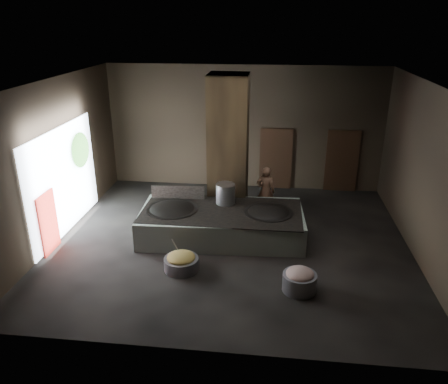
# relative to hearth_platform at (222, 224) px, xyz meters

# --- Properties ---
(floor) EXTENTS (10.00, 9.00, 0.10)m
(floor) POSITION_rel_hearth_platform_xyz_m (0.32, -0.30, -0.46)
(floor) COLOR black
(floor) RESTS_ON ground
(ceiling) EXTENTS (10.00, 9.00, 0.10)m
(ceiling) POSITION_rel_hearth_platform_xyz_m (0.32, -0.30, 4.14)
(ceiling) COLOR black
(ceiling) RESTS_ON back_wall
(back_wall) EXTENTS (10.00, 0.10, 4.50)m
(back_wall) POSITION_rel_hearth_platform_xyz_m (0.32, 4.25, 1.84)
(back_wall) COLOR black
(back_wall) RESTS_ON ground
(front_wall) EXTENTS (10.00, 0.10, 4.50)m
(front_wall) POSITION_rel_hearth_platform_xyz_m (0.32, -4.85, 1.84)
(front_wall) COLOR black
(front_wall) RESTS_ON ground
(left_wall) EXTENTS (0.10, 9.00, 4.50)m
(left_wall) POSITION_rel_hearth_platform_xyz_m (-4.73, -0.30, 1.84)
(left_wall) COLOR black
(left_wall) RESTS_ON ground
(right_wall) EXTENTS (0.10, 9.00, 4.50)m
(right_wall) POSITION_rel_hearth_platform_xyz_m (5.37, -0.30, 1.84)
(right_wall) COLOR black
(right_wall) RESTS_ON ground
(pillar) EXTENTS (1.20, 1.20, 4.50)m
(pillar) POSITION_rel_hearth_platform_xyz_m (0.02, 1.60, 1.84)
(pillar) COLOR black
(pillar) RESTS_ON ground
(hearth_platform) EXTENTS (4.80, 2.49, 0.82)m
(hearth_platform) POSITION_rel_hearth_platform_xyz_m (0.00, 0.00, 0.00)
(hearth_platform) COLOR #B8CDBA
(hearth_platform) RESTS_ON ground
(platform_cap) EXTENTS (4.59, 2.20, 0.03)m
(platform_cap) POSITION_rel_hearth_platform_xyz_m (0.00, 0.00, 0.41)
(platform_cap) COLOR black
(platform_cap) RESTS_ON hearth_platform
(wok_left) EXTENTS (1.48, 1.48, 0.41)m
(wok_left) POSITION_rel_hearth_platform_xyz_m (-1.45, -0.05, 0.34)
(wok_left) COLOR black
(wok_left) RESTS_ON hearth_platform
(wok_left_rim) EXTENTS (1.51, 1.51, 0.05)m
(wok_left_rim) POSITION_rel_hearth_platform_xyz_m (-1.45, -0.05, 0.41)
(wok_left_rim) COLOR black
(wok_left_rim) RESTS_ON hearth_platform
(wok_right) EXTENTS (1.38, 1.38, 0.39)m
(wok_right) POSITION_rel_hearth_platform_xyz_m (1.35, 0.05, 0.34)
(wok_right) COLOR black
(wok_right) RESTS_ON hearth_platform
(wok_right_rim) EXTENTS (1.41, 1.41, 0.05)m
(wok_right_rim) POSITION_rel_hearth_platform_xyz_m (1.35, 0.05, 0.41)
(wok_right_rim) COLOR black
(wok_right_rim) RESTS_ON hearth_platform
(stock_pot) EXTENTS (0.57, 0.57, 0.61)m
(stock_pot) POSITION_rel_hearth_platform_xyz_m (0.05, 0.55, 0.72)
(stock_pot) COLOR #AFB3B7
(stock_pot) RESTS_ON hearth_platform
(splash_guard) EXTENTS (1.63, 0.15, 0.41)m
(splash_guard) POSITION_rel_hearth_platform_xyz_m (-1.45, 0.75, 0.62)
(splash_guard) COLOR black
(splash_guard) RESTS_ON hearth_platform
(cook) EXTENTS (0.65, 0.48, 1.64)m
(cook) POSITION_rel_hearth_platform_xyz_m (1.22, 1.69, 0.41)
(cook) COLOR #865C44
(cook) RESTS_ON ground
(veg_basin) EXTENTS (0.91, 0.91, 0.33)m
(veg_basin) POSITION_rel_hearth_platform_xyz_m (-0.80, -1.94, -0.24)
(veg_basin) COLOR slate
(veg_basin) RESTS_ON ground
(veg_fill) EXTENTS (0.73, 0.73, 0.22)m
(veg_fill) POSITION_rel_hearth_platform_xyz_m (-0.80, -1.94, -0.06)
(veg_fill) COLOR olive
(veg_fill) RESTS_ON veg_basin
(ladle) EXTENTS (0.16, 0.33, 0.63)m
(ladle) POSITION_rel_hearth_platform_xyz_m (-0.95, -1.79, 0.14)
(ladle) COLOR #AFB3B7
(ladle) RESTS_ON veg_basin
(meat_basin) EXTENTS (0.97, 0.97, 0.44)m
(meat_basin) POSITION_rel_hearth_platform_xyz_m (2.16, -2.53, -0.19)
(meat_basin) COLOR slate
(meat_basin) RESTS_ON ground
(meat_fill) EXTENTS (0.67, 0.67, 0.25)m
(meat_fill) POSITION_rel_hearth_platform_xyz_m (2.16, -2.53, 0.04)
(meat_fill) COLOR #A56C63
(meat_fill) RESTS_ON meat_basin
(doorway_near) EXTENTS (1.18, 0.08, 2.38)m
(doorway_near) POSITION_rel_hearth_platform_xyz_m (1.52, 4.15, 0.69)
(doorway_near) COLOR black
(doorway_near) RESTS_ON ground
(doorway_near_glow) EXTENTS (0.85, 0.04, 2.00)m
(doorway_near_glow) POSITION_rel_hearth_platform_xyz_m (1.36, 4.32, 0.64)
(doorway_near_glow) COLOR #8C6647
(doorway_near_glow) RESTS_ON ground
(doorway_far) EXTENTS (1.18, 0.08, 2.38)m
(doorway_far) POSITION_rel_hearth_platform_xyz_m (3.92, 4.15, 0.69)
(doorway_far) COLOR black
(doorway_far) RESTS_ON ground
(doorway_far_glow) EXTENTS (0.86, 0.04, 2.03)m
(doorway_far_glow) POSITION_rel_hearth_platform_xyz_m (4.01, 4.23, 0.64)
(doorway_far_glow) COLOR #8C6647
(doorway_far_glow) RESTS_ON ground
(left_opening) EXTENTS (0.04, 4.20, 3.10)m
(left_opening) POSITION_rel_hearth_platform_xyz_m (-4.63, -0.10, 1.19)
(left_opening) COLOR white
(left_opening) RESTS_ON ground
(pavilion_sliver) EXTENTS (0.05, 0.90, 1.70)m
(pavilion_sliver) POSITION_rel_hearth_platform_xyz_m (-4.56, -1.40, 0.44)
(pavilion_sliver) COLOR maroon
(pavilion_sliver) RESTS_ON ground
(tree_silhouette) EXTENTS (0.28, 1.10, 1.10)m
(tree_silhouette) POSITION_rel_hearth_platform_xyz_m (-4.53, 1.00, 1.79)
(tree_silhouette) COLOR #194714
(tree_silhouette) RESTS_ON left_opening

